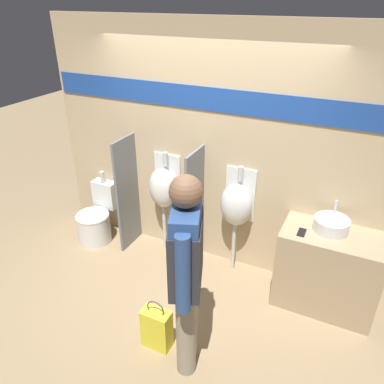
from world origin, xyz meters
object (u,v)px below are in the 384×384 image
sink_basin (331,225)px  person_in_vest (187,266)px  cell_phone (302,232)px  urinal_near_counter (163,188)px  shopping_bag (157,328)px  toilet (96,220)px  urinal_far (236,205)px

sink_basin → person_in_vest: size_ratio=0.18×
cell_phone → urinal_near_counter: size_ratio=0.11×
person_in_vest → shopping_bag: bearing=64.8°
urinal_near_counter → toilet: (-0.91, -0.21, -0.58)m
urinal_far → cell_phone: bearing=-18.4°
sink_basin → urinal_near_counter: (-1.89, 0.09, -0.07)m
toilet → shopping_bag: (1.58, -1.14, -0.07)m
toilet → person_in_vest: 2.35m
person_in_vest → cell_phone: bearing=-51.8°
shopping_bag → cell_phone: bearing=48.3°
cell_phone → toilet: toilet is taller
sink_basin → shopping_bag: size_ratio=0.62×
urinal_near_counter → person_in_vest: size_ratio=0.71×
urinal_near_counter → shopping_bag: bearing=-63.6°
urinal_far → shopping_bag: (-0.24, -1.35, -0.65)m
toilet → shopping_bag: size_ratio=1.65×
urinal_near_counter → shopping_bag: size_ratio=2.40×
toilet → cell_phone: bearing=-0.9°
sink_basin → urinal_far: bearing=174.8°
toilet → urinal_far: bearing=6.5°
cell_phone → person_in_vest: size_ratio=0.08×
cell_phone → person_in_vest: person_in_vest is taller
urinal_far → toilet: urinal_far is taller
sink_basin → person_in_vest: bearing=-125.1°
cell_phone → shopping_bag: 1.61m
toilet → urinal_near_counter: bearing=12.8°
cell_phone → shopping_bag: bearing=-131.7°
cell_phone → urinal_near_counter: 1.67m
sink_basin → shopping_bag: bearing=-134.1°
shopping_bag → person_in_vest: bearing=-4.0°
sink_basin → urinal_near_counter: size_ratio=0.26×
urinal_near_counter → toilet: urinal_near_counter is taller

